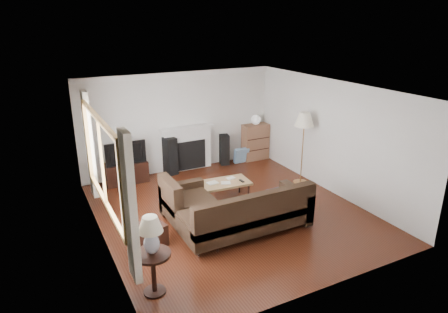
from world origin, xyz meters
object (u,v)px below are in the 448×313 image
sectional_sofa (246,211)px  tv_stand (126,173)px  bookshelf (255,142)px  side_table (154,273)px  floor_lamp (303,149)px  coffee_table (224,191)px

sectional_sofa → tv_stand: bearing=112.3°
bookshelf → side_table: size_ratio=1.52×
sectional_sofa → floor_lamp: floor_lamp is taller
bookshelf → coffee_table: 2.80m
coffee_table → side_table: bearing=-130.9°
tv_stand → bookshelf: (3.60, 0.03, 0.25)m
sectional_sofa → floor_lamp: bearing=31.1°
coffee_table → floor_lamp: floor_lamp is taller
floor_lamp → coffee_table: bearing=-179.7°
bookshelf → floor_lamp: (0.08, -1.96, 0.36)m
sectional_sofa → side_table: (-2.02, -0.89, -0.10)m
floor_lamp → side_table: floor_lamp is taller
coffee_table → sectional_sofa: bearing=-96.5°
sectional_sofa → side_table: size_ratio=4.01×
coffee_table → floor_lamp: (2.05, 0.01, 0.64)m
tv_stand → sectional_sofa: (1.36, -3.32, 0.17)m
tv_stand → side_table: bearing=-98.9°
tv_stand → side_table: 4.26m
sectional_sofa → coffee_table: 1.42m
sectional_sofa → floor_lamp: (2.31, 1.40, 0.44)m
tv_stand → floor_lamp: size_ratio=0.58×
sectional_sofa → side_table: sectional_sofa is taller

